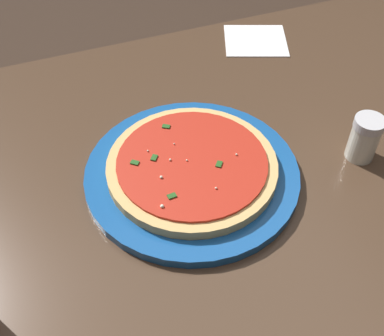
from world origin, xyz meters
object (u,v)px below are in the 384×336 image
Objects in this scene: pizza at (192,166)px; parmesan_shaker at (365,138)px; serving_plate at (192,174)px; napkin_folded_right at (256,41)px.

parmesan_shaker is (0.26, -0.05, 0.01)m from pizza.
serving_plate is 2.57× the size of napkin_folded_right.
parmesan_shaker is at bearing -89.41° from napkin_folded_right.
pizza is at bearing 168.85° from parmesan_shaker.
parmesan_shaker is at bearing -11.15° from serving_plate.
serving_plate is 4.31× the size of parmesan_shaker.
pizza is 3.40× the size of parmesan_shaker.
napkin_folded_right is at bearing 49.87° from pizza.
parmesan_shaker reaches higher than napkin_folded_right.
serving_plate is at bearing -130.12° from napkin_folded_right.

